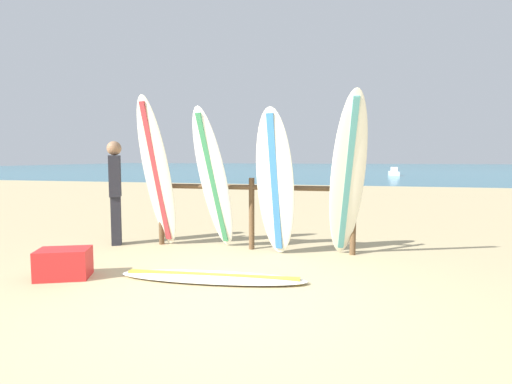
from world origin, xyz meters
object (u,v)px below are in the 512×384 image
surfboard_leaning_center (347,179)px  small_boat_offshore (394,173)px  surfboard_leaning_center_left (275,183)px  surfboard_leaning_left (214,181)px  surfboard_lying_on_sand (212,277)px  cooler_box (64,263)px  surfboard_leaning_far_left (157,174)px  surfboard_rack (252,202)px  beachgoer_standing (115,188)px

surfboard_leaning_center → small_boat_offshore: bearing=83.2°
surfboard_leaning_center_left → surfboard_leaning_center: bearing=-1.9°
surfboard_leaning_left → surfboard_leaning_center_left: (0.99, -0.10, -0.02)m
surfboard_lying_on_sand → surfboard_leaning_left: bearing=108.4°
cooler_box → surfboard_leaning_center_left: bearing=12.6°
surfboard_leaning_far_left → surfboard_leaning_center: size_ratio=1.03×
surfboard_leaning_left → surfboard_leaning_center: size_ratio=0.94×
surfboard_rack → surfboard_leaning_far_left: (-1.50, -0.28, 0.46)m
surfboard_leaning_far_left → small_boat_offshore: bearing=77.3°
small_boat_offshore → cooler_box: 30.99m
beachgoer_standing → small_boat_offshore: 29.32m
surfboard_rack → surfboard_leaning_center: (1.49, -0.44, 0.42)m
surfboard_leaning_center → surfboard_leaning_far_left: bearing=176.9°
surfboard_leaning_left → surfboard_lying_on_sand: surfboard_leaning_left is taller
small_boat_offshore → surfboard_leaning_center: bearing=-96.8°
cooler_box → surfboard_leaning_center: bearing=2.9°
surfboard_leaning_left → beachgoer_standing: (-1.78, 0.10, -0.15)m
surfboard_leaning_center → cooler_box: (-3.35, -1.61, -1.00)m
surfboard_leaning_left → small_boat_offshore: bearing=79.2°
surfboard_rack → beachgoer_standing: 2.33m
surfboard_rack → small_boat_offshore: (4.91, 28.20, -0.50)m
surfboard_rack → cooler_box: (-1.86, -2.05, -0.58)m
surfboard_leaning_far_left → surfboard_leaning_center: surfboard_leaning_far_left is taller
surfboard_leaning_far_left → surfboard_leaning_left: (0.97, -0.02, -0.11)m
surfboard_leaning_center → surfboard_lying_on_sand: (-1.56, -1.27, -1.14)m
surfboard_rack → small_boat_offshore: size_ratio=1.52×
surfboard_leaning_center_left → beachgoer_standing: 2.78m
beachgoer_standing → cooler_box: size_ratio=2.91×
surfboard_leaning_center → surfboard_lying_on_sand: bearing=-140.8°
surfboard_leaning_center → small_boat_offshore: 28.86m
surfboard_leaning_center_left → surfboard_leaning_center: surfboard_leaning_center is taller
beachgoer_standing → small_boat_offshore: bearing=75.7°
surfboard_rack → surfboard_leaning_center_left: (0.46, -0.40, 0.34)m
surfboard_leaning_left → small_boat_offshore: 29.03m
surfboard_leaning_far_left → surfboard_leaning_left: surfboard_leaning_far_left is taller
surfboard_leaning_center_left → surfboard_leaning_center: 1.04m
surfboard_leaning_left → surfboard_leaning_center_left: 0.99m
surfboard_leaning_far_left → small_boat_offshore: 29.21m
beachgoer_standing → small_boat_offshore: (7.22, 28.41, -0.70)m
surfboard_leaning_left → surfboard_lying_on_sand: bearing=-71.6°
surfboard_lying_on_sand → beachgoer_standing: 2.85m
small_boat_offshore → cooler_box: (-6.76, -30.25, -0.08)m
surfboard_leaning_far_left → cooler_box: (-0.36, -1.77, -1.04)m
surfboard_leaning_far_left → small_boat_offshore: size_ratio=1.13×
surfboard_leaning_left → cooler_box: size_ratio=3.70×
small_boat_offshore → cooler_box: size_ratio=3.59×
surfboard_leaning_far_left → beachgoer_standing: bearing=174.9°
surfboard_leaning_center_left → cooler_box: bearing=-144.6°
surfboard_leaning_center_left → cooler_box: 2.98m
surfboard_leaning_left → small_boat_offshore: surfboard_leaning_left is taller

